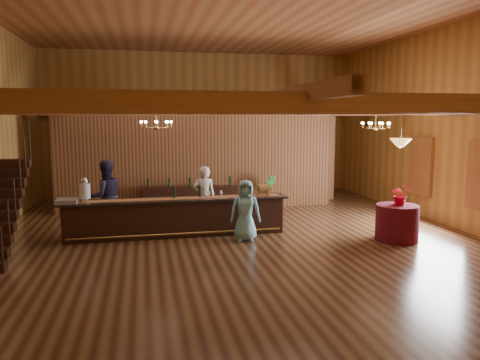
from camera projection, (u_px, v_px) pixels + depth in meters
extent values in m
plane|color=brown|center=(234.00, 234.00, 12.10)|extent=(14.00, 14.00, 0.00)
plane|color=#9E663F|center=(234.00, 14.00, 11.37)|extent=(14.00, 14.00, 0.00)
cube|color=#B3823D|center=(201.00, 124.00, 18.53)|extent=(12.00, 0.10, 5.50)
cube|color=#B3823D|center=(360.00, 141.00, 4.94)|extent=(12.00, 0.10, 5.50)
cube|color=#B3823D|center=(447.00, 126.00, 12.94)|extent=(0.10, 14.00, 5.50)
cube|color=#A16539|center=(311.00, 102.00, 6.34)|extent=(11.90, 0.20, 0.28)
cube|color=#A16539|center=(264.00, 107.00, 8.76)|extent=(11.90, 0.20, 0.28)
cube|color=#A16539|center=(238.00, 109.00, 11.19)|extent=(11.90, 0.20, 0.28)
cube|color=#A16539|center=(221.00, 110.00, 13.62)|extent=(11.90, 0.20, 0.28)
cube|color=#A16539|center=(209.00, 111.00, 16.04)|extent=(11.90, 0.20, 0.28)
cube|color=#A16539|center=(201.00, 112.00, 18.28)|extent=(11.90, 0.20, 0.28)
cube|color=#A16539|center=(42.00, 102.00, 10.75)|extent=(0.18, 13.90, 0.22)
cube|color=#A16539|center=(234.00, 104.00, 11.66)|extent=(0.18, 13.90, 0.22)
cube|color=#A16539|center=(398.00, 105.00, 12.56)|extent=(0.18, 13.90, 0.22)
cube|color=#A16539|center=(74.00, 160.00, 15.35)|extent=(0.20, 0.20, 3.20)
cube|color=#A16539|center=(331.00, 156.00, 17.16)|extent=(0.20, 0.20, 3.20)
cube|color=brown|center=(199.00, 162.00, 15.19)|extent=(9.00, 0.18, 3.10)
cube|color=white|center=(422.00, 166.00, 14.06)|extent=(0.12, 1.05, 1.75)
cube|color=black|center=(0.00, 193.00, 10.53)|extent=(1.00, 0.28, 0.20)
cube|color=black|center=(3.00, 183.00, 10.77)|extent=(1.00, 0.28, 0.20)
cube|color=black|center=(6.00, 173.00, 11.02)|extent=(1.00, 0.28, 0.20)
cube|color=black|center=(8.00, 163.00, 11.26)|extent=(1.00, 0.28, 0.20)
cube|color=black|center=(232.00, 183.00, 17.57)|extent=(1.20, 0.60, 1.10)
cube|color=olive|center=(151.00, 187.00, 16.97)|extent=(1.00, 0.60, 1.00)
cube|color=black|center=(176.00, 218.00, 11.88)|extent=(5.48, 0.66, 0.91)
cube|color=black|center=(176.00, 200.00, 11.82)|extent=(5.75, 0.78, 0.05)
cube|color=maroon|center=(176.00, 198.00, 11.82)|extent=(5.38, 0.43, 0.01)
cylinder|color=tan|center=(178.00, 234.00, 11.57)|extent=(5.29, 0.11, 0.05)
cylinder|color=silver|center=(85.00, 200.00, 11.39)|extent=(0.18, 0.18, 0.08)
cylinder|color=silver|center=(85.00, 191.00, 11.36)|extent=(0.26, 0.26, 0.36)
sphere|color=silver|center=(84.00, 181.00, 11.33)|extent=(0.18, 0.18, 0.18)
cube|color=gray|center=(67.00, 201.00, 11.21)|extent=(0.50, 0.50, 0.10)
cube|color=olive|center=(258.00, 190.00, 12.20)|extent=(0.06, 0.06, 0.30)
cube|color=olive|center=(268.00, 190.00, 12.26)|extent=(0.06, 0.06, 0.30)
cylinder|color=olive|center=(263.00, 189.00, 12.23)|extent=(0.24, 0.24, 0.24)
cylinder|color=black|center=(174.00, 192.00, 11.89)|extent=(0.07, 0.07, 0.30)
cylinder|color=black|center=(200.00, 191.00, 12.03)|extent=(0.07, 0.07, 0.30)
cube|color=black|center=(190.00, 200.00, 14.78)|extent=(3.02, 0.82, 0.84)
cylinder|color=maroon|center=(397.00, 223.00, 11.40)|extent=(1.02, 1.02, 0.89)
cylinder|color=tan|center=(156.00, 119.00, 12.09)|extent=(0.02, 0.02, 0.47)
sphere|color=tan|center=(156.00, 128.00, 12.13)|extent=(0.12, 0.12, 0.12)
torus|color=tan|center=(156.00, 124.00, 12.11)|extent=(0.80, 0.80, 0.04)
cylinder|color=tan|center=(376.00, 119.00, 12.97)|extent=(0.02, 0.02, 0.51)
sphere|color=tan|center=(375.00, 129.00, 13.00)|extent=(0.12, 0.12, 0.12)
torus|color=tan|center=(375.00, 125.00, 12.99)|extent=(0.80, 0.80, 0.04)
cylinder|color=tan|center=(401.00, 126.00, 11.08)|extent=(0.02, 0.02, 0.80)
cone|color=tan|center=(401.00, 143.00, 11.14)|extent=(0.52, 0.52, 0.20)
imported|color=silver|center=(204.00, 197.00, 12.64)|extent=(0.64, 0.43, 1.70)
imported|color=#25243C|center=(106.00, 197.00, 12.16)|extent=(1.11, 0.99, 1.90)
imported|color=#70B4C1|center=(245.00, 210.00, 11.37)|extent=(0.80, 0.59, 1.50)
imported|color=#206322|center=(267.00, 192.00, 15.20)|extent=(0.68, 0.57, 1.16)
imported|color=red|center=(401.00, 195.00, 11.26)|extent=(0.54, 0.49, 0.52)
imported|color=tan|center=(398.00, 197.00, 11.47)|extent=(0.19, 0.19, 0.33)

